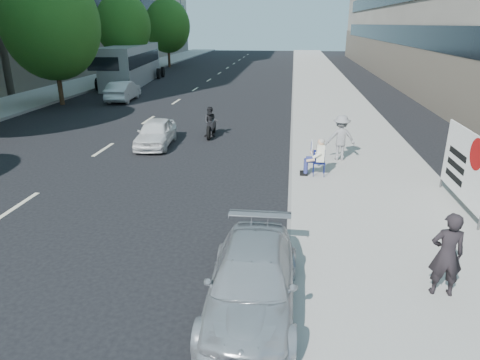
# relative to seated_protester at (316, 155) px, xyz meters

# --- Properties ---
(ground) EXTENTS (160.00, 160.00, 0.00)m
(ground) POSITION_rel_seated_protester_xyz_m (-2.29, -5.39, -0.87)
(ground) COLOR black
(ground) RESTS_ON ground
(near_sidewalk) EXTENTS (5.00, 120.00, 0.15)m
(near_sidewalk) POSITION_rel_seated_protester_xyz_m (1.71, 14.61, -0.80)
(near_sidewalk) COLOR #9B9991
(near_sidewalk) RESTS_ON ground
(far_sidewalk) EXTENTS (4.50, 120.00, 0.15)m
(far_sidewalk) POSITION_rel_seated_protester_xyz_m (-19.04, 14.61, -0.80)
(far_sidewalk) COLOR #9B9991
(far_sidewalk) RESTS_ON ground
(tree_far_c) EXTENTS (6.00, 6.00, 8.47)m
(tree_far_c) POSITION_rel_seated_protester_xyz_m (-15.99, 12.61, 4.15)
(tree_far_c) COLOR #382616
(tree_far_c) RESTS_ON ground
(tree_far_d) EXTENTS (4.80, 4.80, 7.65)m
(tree_far_d) POSITION_rel_seated_protester_xyz_m (-15.99, 24.61, 4.01)
(tree_far_d) COLOR #382616
(tree_far_d) RESTS_ON ground
(tree_far_e) EXTENTS (5.40, 5.40, 7.89)m
(tree_far_e) POSITION_rel_seated_protester_xyz_m (-15.99, 38.61, 3.91)
(tree_far_e) COLOR #382616
(tree_far_e) RESTS_ON ground
(seated_protester) EXTENTS (0.83, 1.12, 1.31)m
(seated_protester) POSITION_rel_seated_protester_xyz_m (0.00, 0.00, 0.00)
(seated_protester) COLOR navy
(seated_protester) RESTS_ON near_sidewalk
(jogger) EXTENTS (1.16, 0.72, 1.72)m
(jogger) POSITION_rel_seated_protester_xyz_m (0.99, 1.90, 0.13)
(jogger) COLOR gray
(jogger) RESTS_ON near_sidewalk
(pedestrian_woman) EXTENTS (0.63, 0.42, 1.70)m
(pedestrian_woman) POSITION_rel_seated_protester_xyz_m (2.09, -6.68, 0.12)
(pedestrian_woman) COLOR black
(pedestrian_woman) RESTS_ON near_sidewalk
(protest_banner) EXTENTS (0.08, 3.06, 2.20)m
(protest_banner) POSITION_rel_seated_protester_xyz_m (3.89, -2.26, 0.53)
(protest_banner) COLOR #4C4C4C
(protest_banner) RESTS_ON near_sidewalk
(parked_sedan) EXTENTS (1.66, 4.05, 1.17)m
(parked_sedan) POSITION_rel_seated_protester_xyz_m (-1.49, -7.39, -0.29)
(parked_sedan) COLOR #B5B8BD
(parked_sedan) RESTS_ON ground
(white_sedan_near) EXTENTS (1.61, 3.50, 1.16)m
(white_sedan_near) POSITION_rel_seated_protester_xyz_m (-6.72, 3.50, -0.29)
(white_sedan_near) COLOR white
(white_sedan_near) RESTS_ON ground
(white_sedan_mid) EXTENTS (1.73, 4.17, 1.34)m
(white_sedan_mid) POSITION_rel_seated_protester_xyz_m (-12.53, 14.59, -0.20)
(white_sedan_mid) COLOR #BEBEBE
(white_sedan_mid) RESTS_ON ground
(motorcycle) EXTENTS (0.72, 2.05, 1.42)m
(motorcycle) POSITION_rel_seated_protester_xyz_m (-4.63, 5.38, -0.24)
(motorcycle) COLOR black
(motorcycle) RESTS_ON ground
(bus) EXTENTS (3.87, 12.28, 3.30)m
(bus) POSITION_rel_seated_protester_xyz_m (-15.06, 23.47, 0.76)
(bus) COLOR gray
(bus) RESTS_ON ground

